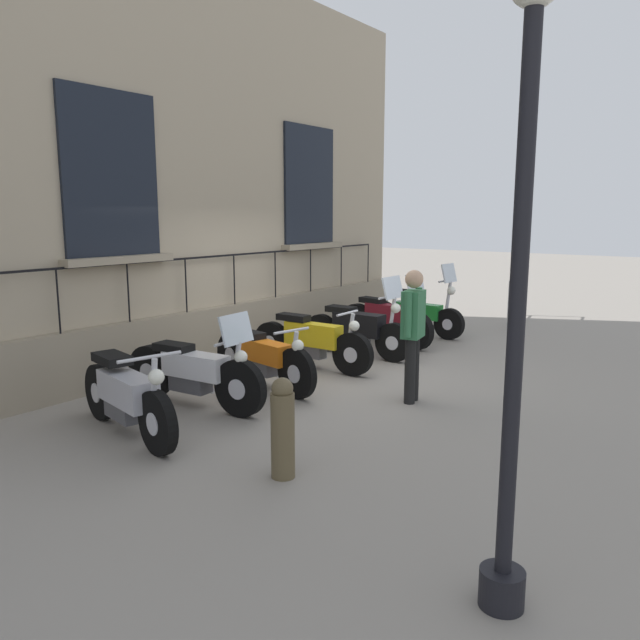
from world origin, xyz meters
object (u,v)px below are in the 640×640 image
bollard (283,428)px  crowd_barrier (517,298)px  pedestrian_standing (413,328)px  motorcycle_black (358,330)px  motorcycle_silver (127,397)px  motorcycle_white (195,373)px  motorcycle_maroon (386,321)px  motorcycle_green (416,314)px  motorcycle_orange (264,358)px  motorcycle_yellow (311,342)px  lamppost (518,304)px

bollard → crowd_barrier: bearing=96.2°
pedestrian_standing → motorcycle_black: bearing=138.3°
motorcycle_silver → bollard: bearing=5.0°
motorcycle_white → bollard: size_ratio=2.32×
motorcycle_maroon → bollard: size_ratio=2.19×
motorcycle_white → motorcycle_green: motorcycle_green is taller
motorcycle_black → motorcycle_silver: bearing=-89.4°
motorcycle_orange → crowd_barrier: bearing=81.2°
motorcycle_orange → crowd_barrier: 7.19m
motorcycle_black → motorcycle_maroon: bearing=94.4°
motorcycle_black → crowd_barrier: motorcycle_black is taller
motorcycle_orange → crowd_barrier: size_ratio=0.92×
motorcycle_yellow → bollard: bearing=-56.6°
motorcycle_yellow → bollard: motorcycle_yellow is taller
motorcycle_black → motorcycle_green: motorcycle_green is taller
motorcycle_orange → motorcycle_green: 4.62m
motorcycle_silver → motorcycle_yellow: (-0.17, 3.53, -0.01)m
lamppost → pedestrian_standing: size_ratio=2.20×
motorcycle_orange → pedestrian_standing: (1.96, 0.63, 0.55)m
motorcycle_maroon → crowd_barrier: 3.82m
motorcycle_black → motorcycle_maroon: 1.10m
motorcycle_green → bollard: 7.08m
motorcycle_orange → lamppost: bearing=-32.2°
motorcycle_green → motorcycle_maroon: bearing=-90.4°
motorcycle_yellow → motorcycle_maroon: size_ratio=1.07×
motorcycle_maroon → lamppost: bearing=-54.4°
motorcycle_green → pedestrian_standing: pedestrian_standing is taller
motorcycle_white → motorcycle_orange: size_ratio=1.05×
bollard → motorcycle_green: bearing=107.8°
motorcycle_yellow → pedestrian_standing: size_ratio=1.30×
lamppost → crowd_barrier: 10.50m
motorcycle_silver → pedestrian_standing: 3.53m
motorcycle_green → lamppost: lamppost is taller
motorcycle_white → motorcycle_black: motorcycle_black is taller
motorcycle_yellow → motorcycle_maroon: bearing=89.0°
motorcycle_maroon → lamppost: size_ratio=0.55×
bollard → motorcycle_black: bearing=115.0°
motorcycle_yellow → motorcycle_black: 1.14m
motorcycle_yellow → pedestrian_standing: bearing=-16.2°
motorcycle_yellow → bollard: size_ratio=2.34×
motorcycle_white → motorcycle_orange: bearing=84.4°
motorcycle_orange → pedestrian_standing: size_ratio=1.23×
motorcycle_black → lamppost: bearing=-49.5°
motorcycle_yellow → motorcycle_maroon: (0.04, 2.23, 0.02)m
motorcycle_maroon → motorcycle_green: size_ratio=0.97×
motorcycle_black → pedestrian_standing: bearing=-41.7°
crowd_barrier → pedestrian_standing: 6.54m
motorcycle_silver → motorcycle_green: motorcycle_green is taller
crowd_barrier → bollard: 9.27m
motorcycle_white → lamppost: (4.52, -1.61, 1.45)m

